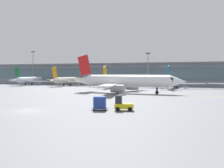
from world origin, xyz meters
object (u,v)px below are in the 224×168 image
at_px(gate_airplane_0, 30,80).
at_px(apron_light_mast_1, 148,68).
at_px(gate_airplane_3, 173,82).
at_px(apron_light_mast_0, 33,66).
at_px(gate_airplane_2, 114,81).
at_px(baggage_tug, 123,104).
at_px(taxiing_regional_jet, 126,81).
at_px(gate_airplane_1, 68,80).
at_px(cargo_dolly_lead, 100,103).

bearing_deg(gate_airplane_0, apron_light_mast_1, -85.07).
distance_m(gate_airplane_0, apron_light_mast_1, 51.47).
bearing_deg(gate_airplane_3, apron_light_mast_0, 79.38).
relative_size(gate_airplane_2, baggage_tug, 8.21).
distance_m(gate_airplane_2, taxiing_regional_jet, 28.25).
xyz_separation_m(gate_airplane_1, gate_airplane_2, (21.75, -4.91, 0.00)).
bearing_deg(baggage_tug, gate_airplane_3, 76.41).
xyz_separation_m(gate_airplane_1, apron_light_mast_0, (-24.65, 10.11, 6.20)).
bearing_deg(baggage_tug, apron_light_mast_1, 85.55).
distance_m(taxiing_regional_jet, apron_light_mast_0, 71.37).
height_order(gate_airplane_0, apron_light_mast_0, apron_light_mast_0).
height_order(gate_airplane_2, gate_airplane_3, same).
distance_m(gate_airplane_0, gate_airplane_1, 19.14).
relative_size(gate_airplane_0, gate_airplane_2, 1.00).
xyz_separation_m(gate_airplane_3, apron_light_mast_0, (-67.36, 13.93, 6.20)).
bearing_deg(gate_airplane_0, cargo_dolly_lead, -141.35).
bearing_deg(baggage_tug, gate_airplane_1, 111.10).
bearing_deg(gate_airplane_1, gate_airplane_2, -97.73).
relative_size(taxiing_regional_jet, apron_light_mast_0, 2.00).
relative_size(gate_airplane_2, apron_light_mast_1, 1.75).
xyz_separation_m(gate_airplane_0, baggage_tug, (61.88, -61.90, -1.45)).
distance_m(taxiing_regional_jet, cargo_dolly_lead, 32.59).
bearing_deg(apron_light_mast_1, apron_light_mast_0, 178.50).
xyz_separation_m(taxiing_regional_jet, apron_light_mast_0, (-58.49, 40.53, 5.43)).
relative_size(gate_airplane_0, gate_airplane_3, 1.00).
bearing_deg(apron_light_mast_1, gate_airplane_3, -47.73).
bearing_deg(taxiing_regional_jet, gate_airplane_1, 141.76).
relative_size(gate_airplane_2, gate_airplane_3, 1.00).
distance_m(gate_airplane_2, apron_light_mast_0, 49.16).
relative_size(apron_light_mast_0, apron_light_mast_1, 1.17).
height_order(taxiing_regional_jet, apron_light_mast_1, apron_light_mast_1).
height_order(gate_airplane_2, apron_light_mast_0, apron_light_mast_0).
relative_size(gate_airplane_1, apron_light_mast_1, 1.75).
bearing_deg(baggage_tug, gate_airplane_0, 121.36).
xyz_separation_m(gate_airplane_3, apron_light_mast_1, (-11.32, 12.46, 5.06)).
height_order(gate_airplane_1, taxiing_regional_jet, taxiing_regional_jet).
bearing_deg(cargo_dolly_lead, gate_airplane_3, 73.37).
relative_size(gate_airplane_3, taxiing_regional_jet, 0.75).
bearing_deg(taxiing_regional_jet, apron_light_mast_0, 148.99).
bearing_deg(apron_light_mast_0, gate_airplane_2, -17.94).
distance_m(gate_airplane_2, apron_light_mast_1, 17.38).
bearing_deg(apron_light_mast_0, gate_airplane_0, -60.85).
distance_m(gate_airplane_1, gate_airplane_3, 42.88).
relative_size(gate_airplane_1, gate_airplane_2, 1.00).
xyz_separation_m(gate_airplane_1, cargo_dolly_lead, (39.64, -62.42, -1.28)).
relative_size(gate_airplane_3, baggage_tug, 8.22).
distance_m(gate_airplane_0, taxiing_regional_jet, 61.22).
height_order(gate_airplane_0, gate_airplane_1, same).
height_order(gate_airplane_0, cargo_dolly_lead, gate_airplane_0).
distance_m(gate_airplane_3, apron_light_mast_1, 17.58).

